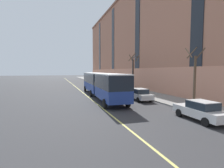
% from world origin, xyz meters
% --- Properties ---
extents(ground_plane, '(260.00, 260.00, 0.00)m').
position_xyz_m(ground_plane, '(0.00, 0.00, 0.00)').
color(ground_plane, '#38383A').
extents(sidewalk, '(4.99, 160.00, 0.15)m').
position_xyz_m(sidewalk, '(8.70, 3.00, 0.07)').
color(sidewalk, gray).
rests_on(sidewalk, ground).
extents(apartment_facade, '(15.20, 110.00, 23.94)m').
position_xyz_m(apartment_facade, '(17.18, 0.00, 11.95)').
color(apartment_facade, '#B2755B').
rests_on(apartment_facade, ground).
extents(city_bus, '(3.37, 18.97, 3.53)m').
position_xyz_m(city_bus, '(0.70, -1.07, 2.05)').
color(city_bus, navy).
rests_on(city_bus, ground).
extents(parked_car_white_0, '(1.94, 4.79, 1.56)m').
position_xyz_m(parked_car_white_0, '(4.87, -5.35, 0.78)').
color(parked_car_white_0, silver).
rests_on(parked_car_white_0, ground).
extents(parked_car_white_1, '(1.95, 4.53, 1.56)m').
position_xyz_m(parked_car_white_1, '(5.15, -15.29, 0.78)').
color(parked_car_white_1, silver).
rests_on(parked_car_white_1, ground).
extents(parked_car_white_2, '(2.03, 4.68, 1.56)m').
position_xyz_m(parked_car_white_2, '(5.00, 22.41, 0.78)').
color(parked_car_white_2, silver).
rests_on(parked_car_white_2, ground).
extents(parked_car_navy_3, '(2.00, 4.81, 1.56)m').
position_xyz_m(parked_car_navy_3, '(5.05, 10.14, 0.78)').
color(parked_car_navy_3, navy).
rests_on(parked_car_navy_3, ground).
extents(parked_car_black_4, '(2.14, 4.83, 1.56)m').
position_xyz_m(parked_car_black_4, '(5.05, 3.66, 0.79)').
color(parked_car_black_4, black).
rests_on(parked_car_black_4, ground).
extents(street_tree_near_corner, '(1.75, 1.71, 6.33)m').
position_xyz_m(street_tree_near_corner, '(8.64, -10.82, 3.29)').
color(street_tree_near_corner, brown).
rests_on(street_tree_near_corner, sidewalk).
extents(street_tree_mid_block, '(1.70, 1.83, 7.17)m').
position_xyz_m(street_tree_mid_block, '(8.67, 4.87, 3.59)').
color(street_tree_mid_block, brown).
rests_on(street_tree_mid_block, sidewalk).
extents(street_lamp, '(0.36, 1.48, 6.09)m').
position_xyz_m(street_lamp, '(6.81, 0.73, 3.94)').
color(street_lamp, '#2D2D30').
rests_on(street_lamp, sidewalk).
extents(fire_hydrant, '(0.42, 0.24, 0.72)m').
position_xyz_m(fire_hydrant, '(6.71, 23.42, 0.49)').
color(fire_hydrant, red).
rests_on(fire_hydrant, sidewalk).
extents(lane_centerline, '(0.16, 140.00, 0.01)m').
position_xyz_m(lane_centerline, '(-1.00, 3.00, 0.00)').
color(lane_centerline, '#E0D66B').
rests_on(lane_centerline, ground).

